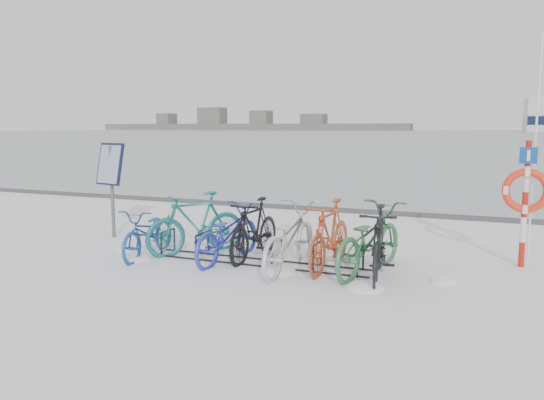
% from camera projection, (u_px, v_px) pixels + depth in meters
% --- Properties ---
extents(ground, '(900.00, 900.00, 0.00)m').
position_uv_depth(ground, '(257.00, 263.00, 9.17)').
color(ground, white).
rests_on(ground, ground).
extents(ice_sheet, '(400.00, 298.00, 0.02)m').
position_uv_depth(ice_sheet, '(472.00, 134.00, 151.70)').
color(ice_sheet, '#9DAAB1').
rests_on(ice_sheet, ground).
extents(quay_edge, '(400.00, 0.25, 0.10)m').
position_uv_depth(quay_edge, '(342.00, 210.00, 14.59)').
color(quay_edge, '#3F3F42').
rests_on(quay_edge, ground).
extents(bike_rack, '(4.00, 0.48, 0.46)m').
position_uv_depth(bike_rack, '(257.00, 253.00, 9.15)').
color(bike_rack, black).
rests_on(bike_rack, ground).
extents(info_board, '(0.71, 0.38, 2.01)m').
position_uv_depth(info_board, '(110.00, 170.00, 11.07)').
color(info_board, '#595B5E').
rests_on(info_board, ground).
extents(lifebuoy_station, '(0.74, 0.22, 3.86)m').
position_uv_depth(lifebuoy_station, '(526.00, 191.00, 8.71)').
color(lifebuoy_station, '#AC1B0D').
rests_on(lifebuoy_station, ground).
extents(shoreline, '(180.00, 12.00, 9.50)m').
position_uv_depth(shoreline, '(241.00, 125.00, 292.72)').
color(shoreline, '#505050').
rests_on(shoreline, ground).
extents(bike_0, '(0.82, 1.85, 0.94)m').
position_uv_depth(bike_0, '(149.00, 230.00, 9.64)').
color(bike_0, '#1C4A98').
rests_on(bike_0, ground).
extents(bike_1, '(1.61, 1.92, 1.18)m').
position_uv_depth(bike_1, '(196.00, 222.00, 9.84)').
color(bike_1, '#1C686C').
rests_on(bike_1, ground).
extents(bike_2, '(0.88, 2.02, 1.03)m').
position_uv_depth(bike_2, '(227.00, 232.00, 9.31)').
color(bike_2, '#2837B8').
rests_on(bike_2, ground).
extents(bike_3, '(0.62, 1.88, 1.11)m').
position_uv_depth(bike_3, '(254.00, 228.00, 9.45)').
color(bike_3, black).
rests_on(bike_3, ground).
extents(bike_4, '(0.81, 2.19, 1.14)m').
position_uv_depth(bike_4, '(289.00, 236.00, 8.70)').
color(bike_4, '#B8BBC1').
rests_on(bike_4, ground).
extents(bike_5, '(0.65, 1.98, 1.18)m').
position_uv_depth(bike_5, '(330.00, 234.00, 8.77)').
color(bike_5, '#AC4120').
rests_on(bike_5, ground).
extents(bike_6, '(1.28, 2.31, 1.15)m').
position_uv_depth(bike_6, '(369.00, 237.00, 8.55)').
color(bike_6, '#336D45').
rests_on(bike_6, ground).
extents(bike_7, '(0.78, 1.98, 1.16)m').
position_uv_depth(bike_7, '(379.00, 241.00, 8.24)').
color(bike_7, black).
rests_on(bike_7, ground).
extents(snow_drifts, '(6.20, 1.99, 0.22)m').
position_uv_depth(snow_drifts, '(279.00, 268.00, 8.83)').
color(snow_drifts, white).
rests_on(snow_drifts, ground).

